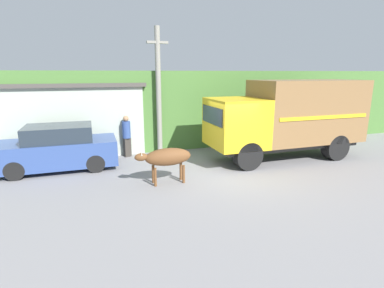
{
  "coord_description": "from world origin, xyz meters",
  "views": [
    {
      "loc": [
        -4.44,
        -9.56,
        3.55
      ],
      "look_at": [
        -1.14,
        0.2,
        1.09
      ],
      "focal_mm": 28.0,
      "sensor_mm": 36.0,
      "label": 1
    }
  ],
  "objects": [
    {
      "name": "utility_pole",
      "position": [
        -1.62,
        3.31,
        2.83
      ],
      "size": [
        0.9,
        0.23,
        5.44
      ],
      "color": "gray",
      "rests_on": "ground_plane"
    },
    {
      "name": "parked_suv",
      "position": [
        -5.71,
        2.22,
        0.81
      ],
      "size": [
        4.22,
        1.8,
        1.67
      ],
      "rotation": [
        0.0,
        0.0,
        -0.05
      ],
      "color": "#334C8C",
      "rests_on": "ground_plane"
    },
    {
      "name": "ground_plane",
      "position": [
        0.0,
        0.0,
        0.0
      ],
      "size": [
        60.0,
        60.0,
        0.0
      ],
      "primitive_type": "plane",
      "color": "gray"
    },
    {
      "name": "hillside_embankment",
      "position": [
        0.0,
        6.49,
        1.82
      ],
      "size": [
        32.0,
        5.8,
        3.64
      ],
      "color": "#4C7A38",
      "rests_on": "ground_plane"
    },
    {
      "name": "building_backdrop",
      "position": [
        -5.3,
        4.68,
        1.58
      ],
      "size": [
        6.34,
        2.7,
        3.13
      ],
      "color": "#B2BCAD",
      "rests_on": "ground_plane"
    },
    {
      "name": "pedestrian_on_hill",
      "position": [
        -3.08,
        3.23,
        0.98
      ],
      "size": [
        0.45,
        0.45,
        1.78
      ],
      "rotation": [
        0.0,
        0.0,
        3.52
      ],
      "color": "#38332D",
      "rests_on": "ground_plane"
    },
    {
      "name": "cargo_truck",
      "position": [
        3.36,
        0.83,
        1.8
      ],
      "size": [
        6.61,
        2.24,
        3.26
      ],
      "rotation": [
        0.0,
        0.0,
        0.04
      ],
      "color": "#2D2D2D",
      "rests_on": "ground_plane"
    },
    {
      "name": "brown_cow",
      "position": [
        -2.23,
        -0.46,
        0.88
      ],
      "size": [
        1.85,
        0.58,
        1.18
      ],
      "rotation": [
        0.0,
        0.0,
        -0.15
      ],
      "color": "brown",
      "rests_on": "ground_plane"
    }
  ]
}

